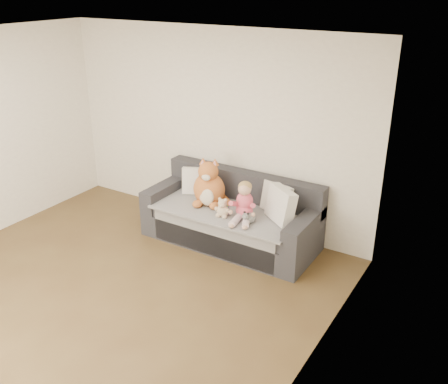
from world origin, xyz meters
The scene contains 10 objects.
room_shell centered at (0.00, 0.42, 1.30)m, with size 5.00×5.00×5.00m.
sofa centered at (0.55, 2.06, 0.31)m, with size 2.20×0.94×0.85m.
cushion_left centered at (-0.07, 2.20, 0.65)m, with size 0.42×0.33×0.37m.
cushion_right_back centered at (1.09, 2.22, 0.66)m, with size 0.44×0.32×0.38m.
cushion_right_front centered at (1.23, 2.04, 0.68)m, with size 0.48×0.42×0.42m.
toddler centered at (0.83, 1.87, 0.67)m, with size 0.32×0.47×0.46m.
plush_cat centered at (0.25, 2.00, 0.71)m, with size 0.51×0.50×0.64m.
teddy_bear centered at (0.59, 1.77, 0.57)m, with size 0.19×0.15×0.25m.
plush_cow centered at (0.95, 1.79, 0.54)m, with size 0.13×0.20×0.16m.
sippy_cup centered at (0.60, 1.86, 0.53)m, with size 0.11×0.07×0.12m.
Camera 1 is at (3.44, -2.83, 3.13)m, focal length 40.00 mm.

